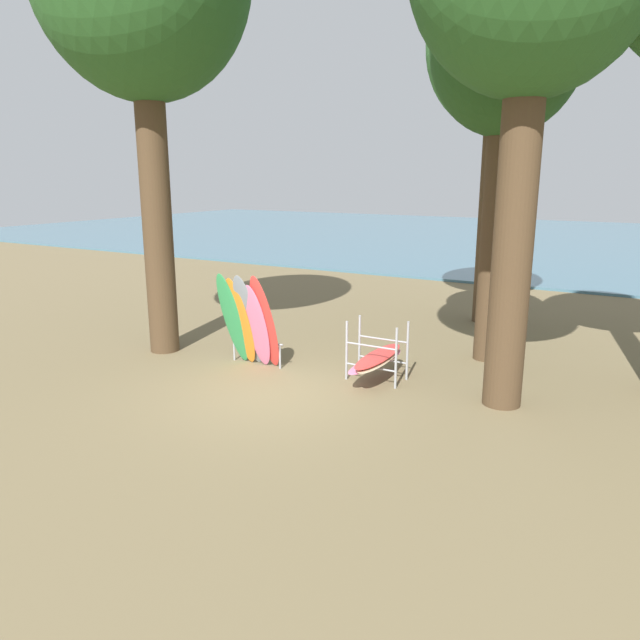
% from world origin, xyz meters
% --- Properties ---
extents(ground_plane, '(80.00, 80.00, 0.00)m').
position_xyz_m(ground_plane, '(0.00, 0.00, 0.00)').
color(ground_plane, brown).
extents(lake_water, '(80.00, 36.00, 0.10)m').
position_xyz_m(lake_water, '(0.00, 31.91, 0.05)').
color(lake_water, '#477084').
rests_on(lake_water, ground).
extents(tree_mid_behind, '(3.92, 3.92, 9.78)m').
position_xyz_m(tree_mid_behind, '(1.94, 7.98, 7.37)').
color(tree_mid_behind, '#4C3823').
rests_on(tree_mid_behind, ground).
extents(tree_far_left_back, '(3.18, 3.18, 8.58)m').
position_xyz_m(tree_far_left_back, '(2.99, 4.36, 6.54)').
color(tree_far_left_back, '#4C3823').
rests_on(tree_far_left_back, ground).
extents(leaning_board_pile, '(1.42, 0.88, 2.14)m').
position_xyz_m(leaning_board_pile, '(-1.39, 1.08, 1.03)').
color(leaning_board_pile, '#339E56').
rests_on(leaning_board_pile, ground).
extents(board_storage_rack, '(1.15, 2.13, 1.25)m').
position_xyz_m(board_storage_rack, '(1.41, 1.75, 0.47)').
color(board_storage_rack, '#9EA0A5').
rests_on(board_storage_rack, ground).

